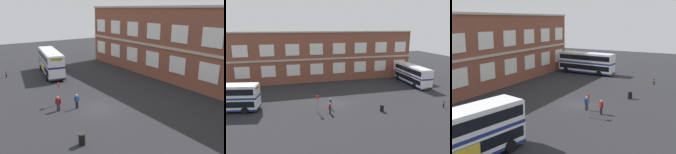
% 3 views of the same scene
% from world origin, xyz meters
% --- Properties ---
extents(ground_plane, '(120.00, 120.00, 0.00)m').
position_xyz_m(ground_plane, '(0.00, 2.00, 0.00)').
color(ground_plane, '#232326').
extents(brick_terminal_building, '(46.22, 8.19, 11.32)m').
position_xyz_m(brick_terminal_building, '(-0.84, 17.98, 5.52)').
color(brick_terminal_building, brown).
rests_on(brick_terminal_building, ground).
extents(double_decker_near, '(11.29, 4.63, 4.07)m').
position_xyz_m(double_decker_near, '(-17.39, 1.26, 2.15)').
color(double_decker_near, silver).
rests_on(double_decker_near, ground).
extents(waiting_passenger, '(0.44, 0.58, 1.70)m').
position_xyz_m(waiting_passenger, '(-1.93, -3.80, 0.93)').
color(waiting_passenger, black).
rests_on(waiting_passenger, ground).
extents(second_passenger, '(0.29, 0.64, 1.70)m').
position_xyz_m(second_passenger, '(-1.40, -1.81, 0.93)').
color(second_passenger, black).
rests_on(second_passenger, ground).
extents(bus_stand_flag, '(0.44, 0.10, 2.70)m').
position_xyz_m(bus_stand_flag, '(-3.60, -2.99, 1.64)').
color(bus_stand_flag, slate).
rests_on(bus_stand_flag, ground).
extents(station_litter_bin, '(0.60, 0.60, 1.03)m').
position_xyz_m(station_litter_bin, '(5.77, -4.92, 0.52)').
color(station_litter_bin, black).
rests_on(station_litter_bin, ground).
extents(safety_bollard_east, '(0.19, 0.19, 0.95)m').
position_xyz_m(safety_bollard_east, '(-19.55, -5.60, 0.49)').
color(safety_bollard_east, black).
rests_on(safety_bollard_east, ground).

